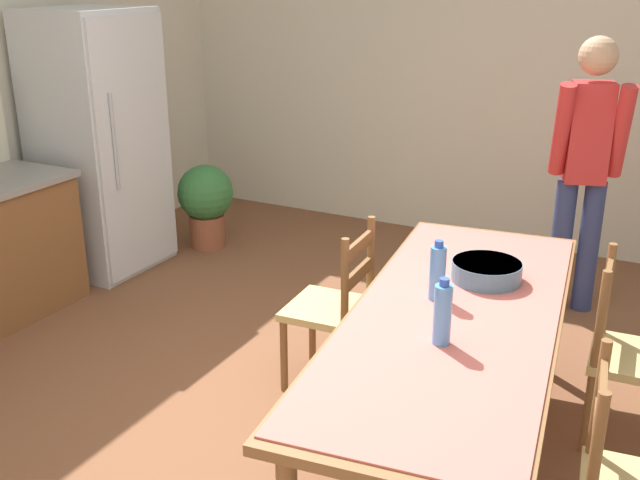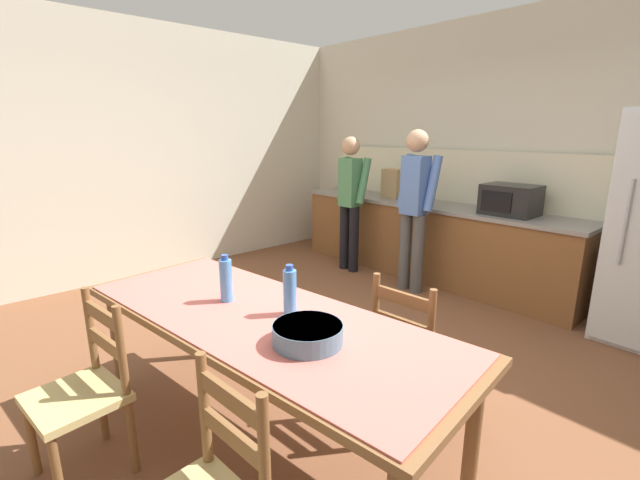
# 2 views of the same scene
# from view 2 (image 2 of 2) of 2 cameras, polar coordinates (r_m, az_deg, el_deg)

# --- Properties ---
(ground_plane) EXTENTS (8.32, 8.32, 0.00)m
(ground_plane) POSITION_cam_2_polar(r_m,az_deg,el_deg) (3.24, 3.96, -17.20)
(ground_plane) COLOR brown
(wall_back) EXTENTS (6.52, 0.12, 2.90)m
(wall_back) POSITION_cam_2_polar(r_m,az_deg,el_deg) (5.04, 26.14, 10.14)
(wall_back) COLOR beige
(wall_back) RESTS_ON ground
(wall_left) EXTENTS (0.12, 5.20, 2.90)m
(wall_left) POSITION_cam_2_polar(r_m,az_deg,el_deg) (5.54, -21.23, 10.87)
(wall_left) COLOR beige
(wall_left) RESTS_ON ground
(kitchen_counter) EXTENTS (3.49, 0.66, 0.88)m
(kitchen_counter) POSITION_cam_2_polar(r_m,az_deg,el_deg) (5.23, 14.10, 0.05)
(kitchen_counter) COLOR brown
(kitchen_counter) RESTS_ON ground
(counter_splashback) EXTENTS (3.45, 0.03, 0.60)m
(counter_splashback) POSITION_cam_2_polar(r_m,az_deg,el_deg) (5.36, 16.48, 8.28)
(counter_splashback) COLOR beige
(counter_splashback) RESTS_ON kitchen_counter
(microwave) EXTENTS (0.50, 0.39, 0.30)m
(microwave) POSITION_cam_2_polar(r_m,az_deg,el_deg) (4.65, 24.04, 4.91)
(microwave) COLOR black
(microwave) RESTS_ON kitchen_counter
(paper_bag) EXTENTS (0.24, 0.16, 0.36)m
(paper_bag) POSITION_cam_2_polar(r_m,az_deg,el_deg) (5.40, 9.65, 7.41)
(paper_bag) COLOR tan
(paper_bag) RESTS_ON kitchen_counter
(dining_table) EXTENTS (2.35, 1.11, 0.77)m
(dining_table) POSITION_cam_2_polar(r_m,az_deg,el_deg) (2.31, -7.88, -11.51)
(dining_table) COLOR brown
(dining_table) RESTS_ON ground
(bottle_near_centre) EXTENTS (0.07, 0.07, 0.27)m
(bottle_near_centre) POSITION_cam_2_polar(r_m,az_deg,el_deg) (2.45, -12.43, -5.21)
(bottle_near_centre) COLOR #4C8ED6
(bottle_near_centre) RESTS_ON dining_table
(bottle_off_centre) EXTENTS (0.07, 0.07, 0.27)m
(bottle_off_centre) POSITION_cam_2_polar(r_m,az_deg,el_deg) (2.22, -4.04, -6.89)
(bottle_off_centre) COLOR #4C8ED6
(bottle_off_centre) RESTS_ON dining_table
(serving_bowl) EXTENTS (0.32, 0.32, 0.09)m
(serving_bowl) POSITION_cam_2_polar(r_m,az_deg,el_deg) (1.96, -1.64, -12.26)
(serving_bowl) COLOR slate
(serving_bowl) RESTS_ON dining_table
(chair_side_near_left) EXTENTS (0.46, 0.45, 0.91)m
(chair_side_near_left) POSITION_cam_2_polar(r_m,az_deg,el_deg) (2.53, -28.97, -17.36)
(chair_side_near_left) COLOR brown
(chair_side_near_left) RESTS_ON ground
(chair_side_far_right) EXTENTS (0.44, 0.43, 0.91)m
(chair_side_far_right) POSITION_cam_2_polar(r_m,az_deg,el_deg) (2.65, 12.25, -14.24)
(chair_side_far_right) COLOR brown
(chair_side_far_right) RESTS_ON ground
(person_at_sink) EXTENTS (0.41, 0.28, 1.63)m
(person_at_sink) POSITION_cam_2_polar(r_m,az_deg,el_deg) (5.21, 4.07, 5.73)
(person_at_sink) COLOR black
(person_at_sink) RESTS_ON ground
(person_at_counter) EXTENTS (0.43, 0.30, 1.71)m
(person_at_counter) POSITION_cam_2_polar(r_m,az_deg,el_deg) (4.59, 12.49, 4.82)
(person_at_counter) COLOR #4C4C4C
(person_at_counter) RESTS_ON ground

